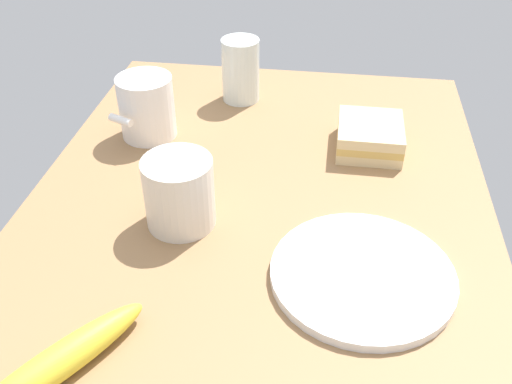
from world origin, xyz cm
name	(u,v)px	position (x,y,z in cm)	size (l,w,h in cm)	color
tabletop	(256,216)	(0.00, 0.00, 1.00)	(90.00, 64.00, 2.00)	#936D47
plate_of_food	(362,275)	(-11.09, -14.10, 2.60)	(21.57, 21.57, 1.20)	white
coffee_mug_black	(147,106)	(17.21, 19.94, 7.14)	(11.18, 8.76, 10.00)	white
coffee_mug_milky	(179,192)	(-3.78, 9.32, 6.87)	(11.31, 8.99, 9.46)	silver
sandwich_main	(370,136)	(17.95, -15.28, 4.20)	(11.02, 9.93, 4.40)	beige
glass_of_milk	(241,74)	(31.77, 7.24, 6.85)	(6.60, 6.60, 11.10)	silver
banana	(55,365)	(-28.79, 15.47, 3.77)	(19.01, 14.72, 3.54)	yellow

